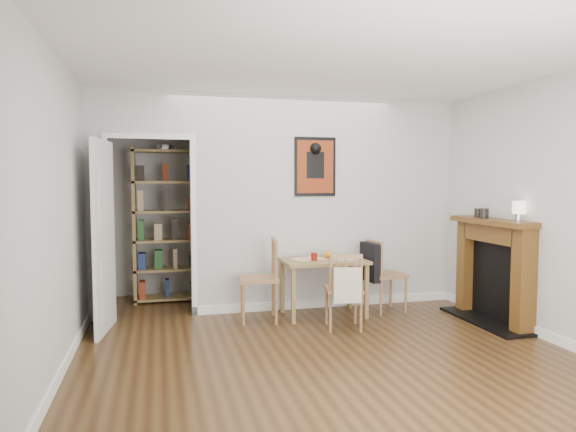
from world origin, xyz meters
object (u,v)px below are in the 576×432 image
object	(u,v)px
chair_front	(344,290)
red_glass	(314,257)
fireplace	(494,267)
ceramic_jar_b	(478,213)
bookshelf	(166,226)
chair_left	(259,280)
ceramic_jar_a	(484,213)
dining_table	(324,266)
orange_fruit	(328,254)
chair_right	(385,274)
mantel_lamp	(519,209)
notebook	(344,258)

from	to	relation	value
chair_front	red_glass	size ratio (longest dim) A/B	8.97
fireplace	ceramic_jar_b	world-z (taller)	ceramic_jar_b
bookshelf	ceramic_jar_b	xyz separation A→B (m)	(3.47, -1.69, 0.22)
chair_left	ceramic_jar_a	bearing A→B (deg)	-14.12
fireplace	ceramic_jar_b	bearing A→B (deg)	102.12
dining_table	chair_front	bearing A→B (deg)	-85.94
fireplace	ceramic_jar_a	bearing A→B (deg)	139.34
bookshelf	orange_fruit	bearing A→B (deg)	-30.52
orange_fruit	chair_right	bearing A→B (deg)	-10.96
mantel_lamp	orange_fruit	bearing A→B (deg)	144.39
bookshelf	orange_fruit	size ratio (longest dim) A/B	23.86
chair_left	ceramic_jar_b	distance (m)	2.64
ceramic_jar_a	mantel_lamp	bearing A→B (deg)	-76.81
chair_left	notebook	size ratio (longest dim) A/B	3.38
bookshelf	fireplace	distance (m)	4.04
chair_left	chair_right	world-z (taller)	chair_left
chair_front	bookshelf	bearing A→B (deg)	135.25
orange_fruit	dining_table	bearing A→B (deg)	-126.90
notebook	orange_fruit	bearing A→B (deg)	139.79
chair_front	orange_fruit	size ratio (longest dim) A/B	9.87
chair_right	fireplace	size ratio (longest dim) A/B	0.70
notebook	ceramic_jar_a	bearing A→B (deg)	-24.15
fireplace	dining_table	bearing A→B (deg)	157.86
chair_left	mantel_lamp	size ratio (longest dim) A/B	4.43
red_glass	orange_fruit	xyz separation A→B (m)	(0.23, 0.17, -0.00)
dining_table	fireplace	distance (m)	1.91
chair_front	mantel_lamp	distance (m)	2.01
chair_right	orange_fruit	world-z (taller)	chair_right
bookshelf	chair_right	bearing A→B (deg)	-25.81
bookshelf	ceramic_jar_a	distance (m)	3.92
notebook	chair_front	bearing A→B (deg)	-110.09
bookshelf	fireplace	size ratio (longest dim) A/B	1.60
red_glass	orange_fruit	bearing A→B (deg)	37.56
ceramic_jar_b	chair_left	bearing A→B (deg)	169.85
fireplace	notebook	size ratio (longest dim) A/B	4.51
dining_table	bookshelf	size ratio (longest dim) A/B	0.49
dining_table	fireplace	bearing A→B (deg)	-22.14
chair_left	mantel_lamp	distance (m)	2.88
chair_front	ceramic_jar_b	distance (m)	1.85
orange_fruit	ceramic_jar_a	distance (m)	1.83
chair_left	ceramic_jar_b	world-z (taller)	ceramic_jar_b
orange_fruit	mantel_lamp	world-z (taller)	mantel_lamp
chair_right	orange_fruit	distance (m)	0.74
orange_fruit	mantel_lamp	bearing A→B (deg)	-35.61
fireplace	notebook	xyz separation A→B (m)	(-1.52, 0.72, 0.05)
ceramic_jar_a	red_glass	bearing A→B (deg)	161.76
ceramic_jar_a	orange_fruit	bearing A→B (deg)	154.07
chair_front	orange_fruit	distance (m)	0.75
ceramic_jar_a	ceramic_jar_b	bearing A→B (deg)	78.02
dining_table	red_glass	distance (m)	0.19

